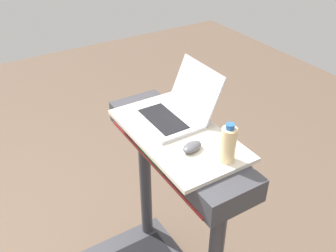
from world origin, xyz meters
The scene contains 4 objects.
desk_board centered at (0.00, 0.70, 1.11)m, with size 0.69×0.38×0.02m, color beige.
laptop centered at (-0.11, 0.76, 1.17)m, with size 0.32×0.34×0.24m.
computer_mouse centered at (0.15, 0.68, 1.14)m, with size 0.06×0.10×0.03m, color #4C4C51.
water_bottle centered at (0.28, 0.76, 1.20)m, with size 0.06×0.06×0.18m.
Camera 1 is at (1.20, -0.09, 2.10)m, focal length 40.73 mm.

